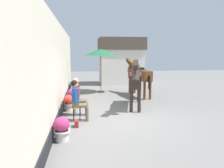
{
  "coord_description": "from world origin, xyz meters",
  "views": [
    {
      "loc": [
        -1.59,
        -7.64,
        2.2
      ],
      "look_at": [
        -0.4,
        1.2,
        1.05
      ],
      "focal_mm": 35.71,
      "sensor_mm": 36.0,
      "label": 1
    }
  ],
  "objects_px": {
    "flower_planter_farthest": "(72,95)",
    "satchel_bag": "(76,124)",
    "flower_planter_inner_far": "(69,102)",
    "saddled_horse_far": "(138,75)",
    "seated_visitor_near": "(77,98)",
    "cafe_parasol": "(101,53)",
    "saddled_horse_near": "(135,80)",
    "seated_visitor_far": "(78,94)",
    "flower_planter_nearest": "(62,128)"
  },
  "relations": [
    {
      "from": "seated_visitor_far",
      "to": "flower_planter_farthest",
      "type": "xyz_separation_m",
      "value": [
        -0.34,
        2.33,
        -0.44
      ]
    },
    {
      "from": "flower_planter_nearest",
      "to": "cafe_parasol",
      "type": "height_order",
      "value": "cafe_parasol"
    },
    {
      "from": "flower_planter_farthest",
      "to": "flower_planter_nearest",
      "type": "bearing_deg",
      "value": -90.48
    },
    {
      "from": "flower_planter_nearest",
      "to": "cafe_parasol",
      "type": "xyz_separation_m",
      "value": [
        1.64,
        7.54,
        2.03
      ]
    },
    {
      "from": "seated_visitor_far",
      "to": "saddled_horse_far",
      "type": "distance_m",
      "value": 4.82
    },
    {
      "from": "flower_planter_nearest",
      "to": "seated_visitor_far",
      "type": "bearing_deg",
      "value": 81.38
    },
    {
      "from": "saddled_horse_far",
      "to": "flower_planter_farthest",
      "type": "bearing_deg",
      "value": -160.37
    },
    {
      "from": "saddled_horse_far",
      "to": "flower_planter_nearest",
      "type": "xyz_separation_m",
      "value": [
        -3.57,
        -6.08,
        -0.82
      ]
    },
    {
      "from": "seated_visitor_near",
      "to": "flower_planter_farthest",
      "type": "xyz_separation_m",
      "value": [
        -0.33,
        3.07,
        -0.44
      ]
    },
    {
      "from": "saddled_horse_near",
      "to": "flower_planter_farthest",
      "type": "relative_size",
      "value": 4.6
    },
    {
      "from": "seated_visitor_far",
      "to": "satchel_bag",
      "type": "distance_m",
      "value": 1.52
    },
    {
      "from": "seated_visitor_far",
      "to": "flower_planter_farthest",
      "type": "relative_size",
      "value": 2.17
    },
    {
      "from": "flower_planter_farthest",
      "to": "cafe_parasol",
      "type": "bearing_deg",
      "value": 59.49
    },
    {
      "from": "saddled_horse_near",
      "to": "cafe_parasol",
      "type": "height_order",
      "value": "cafe_parasol"
    },
    {
      "from": "cafe_parasol",
      "to": "flower_planter_farthest",
      "type": "bearing_deg",
      "value": -120.51
    },
    {
      "from": "saddled_horse_near",
      "to": "flower_planter_inner_far",
      "type": "xyz_separation_m",
      "value": [
        -2.78,
        -0.22,
        -0.82
      ]
    },
    {
      "from": "seated_visitor_far",
      "to": "flower_planter_farthest",
      "type": "height_order",
      "value": "seated_visitor_far"
    },
    {
      "from": "seated_visitor_near",
      "to": "cafe_parasol",
      "type": "relative_size",
      "value": 0.54
    },
    {
      "from": "saddled_horse_far",
      "to": "flower_planter_nearest",
      "type": "bearing_deg",
      "value": -120.44
    },
    {
      "from": "seated_visitor_near",
      "to": "seated_visitor_far",
      "type": "relative_size",
      "value": 1.0
    },
    {
      "from": "saddled_horse_far",
      "to": "flower_planter_farthest",
      "type": "distance_m",
      "value": 3.84
    },
    {
      "from": "seated_visitor_far",
      "to": "cafe_parasol",
      "type": "xyz_separation_m",
      "value": [
        1.27,
        5.05,
        1.59
      ]
    },
    {
      "from": "cafe_parasol",
      "to": "satchel_bag",
      "type": "bearing_deg",
      "value": -101.48
    },
    {
      "from": "flower_planter_farthest",
      "to": "satchel_bag",
      "type": "bearing_deg",
      "value": -85.37
    },
    {
      "from": "seated_visitor_far",
      "to": "saddled_horse_far",
      "type": "height_order",
      "value": "saddled_horse_far"
    },
    {
      "from": "seated_visitor_far",
      "to": "saddled_horse_near",
      "type": "height_order",
      "value": "saddled_horse_near"
    },
    {
      "from": "flower_planter_farthest",
      "to": "seated_visitor_near",
      "type": "bearing_deg",
      "value": -83.86
    },
    {
      "from": "seated_visitor_near",
      "to": "seated_visitor_far",
      "type": "distance_m",
      "value": 0.73
    },
    {
      "from": "seated_visitor_far",
      "to": "flower_planter_inner_far",
      "type": "height_order",
      "value": "seated_visitor_far"
    },
    {
      "from": "cafe_parasol",
      "to": "seated_visitor_near",
      "type": "bearing_deg",
      "value": -102.41
    },
    {
      "from": "flower_planter_farthest",
      "to": "satchel_bag",
      "type": "distance_m",
      "value": 3.72
    },
    {
      "from": "seated_visitor_far",
      "to": "seated_visitor_near",
      "type": "bearing_deg",
      "value": -90.55
    },
    {
      "from": "saddled_horse_near",
      "to": "seated_visitor_near",
      "type": "bearing_deg",
      "value": -144.9
    },
    {
      "from": "flower_planter_nearest",
      "to": "flower_planter_farthest",
      "type": "distance_m",
      "value": 4.82
    },
    {
      "from": "seated_visitor_near",
      "to": "flower_planter_farthest",
      "type": "bearing_deg",
      "value": 96.14
    },
    {
      "from": "satchel_bag",
      "to": "flower_planter_nearest",
      "type": "bearing_deg",
      "value": -20.07
    },
    {
      "from": "flower_planter_nearest",
      "to": "flower_planter_inner_far",
      "type": "height_order",
      "value": "same"
    },
    {
      "from": "seated_visitor_far",
      "to": "satchel_bag",
      "type": "relative_size",
      "value": 4.96
    },
    {
      "from": "saddled_horse_far",
      "to": "flower_planter_nearest",
      "type": "height_order",
      "value": "saddled_horse_far"
    },
    {
      "from": "saddled_horse_far",
      "to": "flower_planter_inner_far",
      "type": "relative_size",
      "value": 4.65
    },
    {
      "from": "seated_visitor_far",
      "to": "satchel_bag",
      "type": "bearing_deg",
      "value": -91.57
    },
    {
      "from": "flower_planter_inner_far",
      "to": "cafe_parasol",
      "type": "distance_m",
      "value": 5.06
    },
    {
      "from": "flower_planter_farthest",
      "to": "satchel_bag",
      "type": "relative_size",
      "value": 2.29
    },
    {
      "from": "saddled_horse_far",
      "to": "flower_planter_nearest",
      "type": "distance_m",
      "value": 7.1
    },
    {
      "from": "flower_planter_inner_far",
      "to": "satchel_bag",
      "type": "xyz_separation_m",
      "value": [
        0.36,
        -2.09,
        -0.23
      ]
    },
    {
      "from": "seated_visitor_near",
      "to": "saddled_horse_far",
      "type": "height_order",
      "value": "saddled_horse_far"
    },
    {
      "from": "flower_planter_nearest",
      "to": "satchel_bag",
      "type": "xyz_separation_m",
      "value": [
        0.34,
        1.12,
        -0.23
      ]
    },
    {
      "from": "saddled_horse_far",
      "to": "flower_planter_inner_far",
      "type": "distance_m",
      "value": 4.67
    },
    {
      "from": "seated_visitor_near",
      "to": "saddled_horse_near",
      "type": "relative_size",
      "value": 0.47
    },
    {
      "from": "seated_visitor_far",
      "to": "flower_planter_inner_far",
      "type": "bearing_deg",
      "value": 118.39
    }
  ]
}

